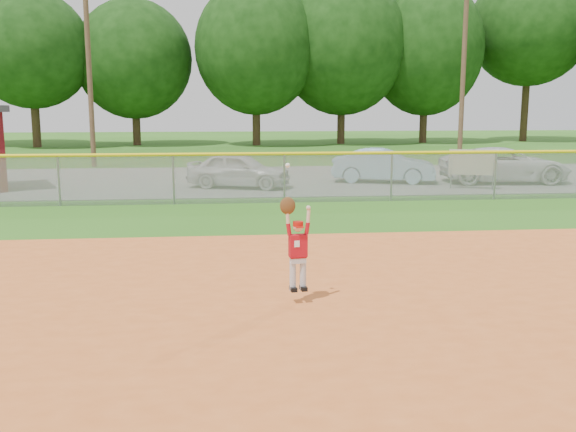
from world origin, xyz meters
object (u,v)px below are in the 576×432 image
object	(u,v)px
car_blue	(384,166)
ballplayer	(296,244)
car_white_b	(505,165)
car_white_a	(239,170)
sponsor_sign	(472,163)

from	to	relation	value
car_blue	ballplayer	world-z (taller)	ballplayer
car_blue	car_white_b	world-z (taller)	car_white_b
car_white_b	car_white_a	bearing A→B (deg)	97.08
ballplayer	car_white_a	bearing A→B (deg)	92.25
car_blue	sponsor_sign	distance (m)	3.44
ballplayer	car_blue	bearing A→B (deg)	71.10
car_white_b	sponsor_sign	world-z (taller)	sponsor_sign
car_blue	ballplayer	bearing A→B (deg)	177.93
car_white_a	car_blue	size ratio (longest dim) A/B	0.95
car_blue	sponsor_sign	world-z (taller)	sponsor_sign
car_white_b	sponsor_sign	xyz separation A→B (m)	(-1.98, -1.76, 0.24)
car_blue	sponsor_sign	bearing A→B (deg)	-114.41
car_white_b	ballplayer	size ratio (longest dim) A/B	2.48
car_white_b	sponsor_sign	bearing A→B (deg)	135.83
car_white_a	ballplayer	bearing A→B (deg)	-158.79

